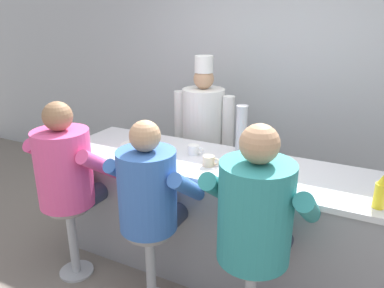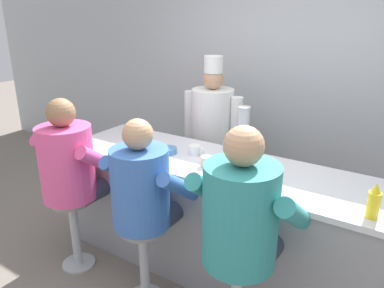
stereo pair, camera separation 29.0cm
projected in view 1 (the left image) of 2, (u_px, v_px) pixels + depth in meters
wall_back at (280, 81)px, 3.99m from camera, size 10.00×0.06×2.70m
diner_counter at (224, 218)px, 3.02m from camera, size 2.77×0.74×0.96m
ketchup_bottle_red at (261, 157)px, 2.66m from camera, size 0.07×0.07×0.25m
mustard_bottle_yellow at (380, 193)px, 2.17m from camera, size 0.07×0.07×0.21m
hot_sauce_bottle_orange at (268, 171)px, 2.55m from camera, size 0.03×0.03×0.13m
breakfast_plate at (136, 144)px, 3.21m from camera, size 0.26×0.26×0.05m
cereal_bowl at (167, 151)px, 3.03m from camera, size 0.14×0.14×0.05m
coffee_mug_tan at (209, 161)px, 2.79m from camera, size 0.13×0.09×0.08m
coffee_mug_white at (194, 150)px, 3.01m from camera, size 0.13×0.09×0.08m
cup_stack_steel at (241, 129)px, 3.00m from camera, size 0.09×0.09×0.40m
diner_seated_pink at (68, 171)px, 2.85m from camera, size 0.63×0.63×1.45m
diner_seated_blue at (150, 194)px, 2.53m from camera, size 0.60×0.59×1.41m
diner_seated_teal at (257, 215)px, 2.21m from camera, size 0.66×0.65×1.49m
cook_in_whites_near at (203, 131)px, 3.77m from camera, size 0.65×0.42×1.66m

